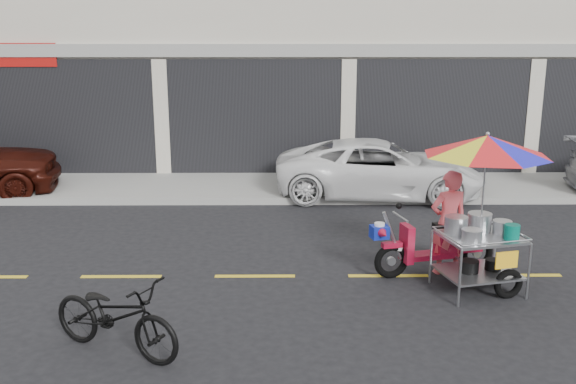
{
  "coord_description": "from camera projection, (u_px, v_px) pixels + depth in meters",
  "views": [
    {
      "loc": [
        -1.58,
        -8.98,
        3.6
      ],
      "look_at": [
        -1.5,
        0.6,
        1.15
      ],
      "focal_mm": 40.0,
      "sensor_mm": 36.0,
      "label": 1
    }
  ],
  "objects": [
    {
      "name": "near_bicycle",
      "position": [
        115.0,
        316.0,
        7.22
      ],
      "size": [
        1.83,
        1.35,
        0.92
      ],
      "primitive_type": "imported",
      "rotation": [
        0.0,
        0.0,
        1.09
      ],
      "color": "black",
      "rests_on": "ground"
    },
    {
      "name": "food_vendor_rig",
      "position": [
        470.0,
        188.0,
        9.0
      ],
      "size": [
        2.54,
        2.09,
        2.26
      ],
      "rotation": [
        0.0,
        0.0,
        0.24
      ],
      "color": "black",
      "rests_on": "ground"
    },
    {
      "name": "ground",
      "position": [
        388.0,
        276.0,
        9.61
      ],
      "size": [
        90.0,
        90.0,
        0.0
      ],
      "primitive_type": "plane",
      "color": "black"
    },
    {
      "name": "shophouse_block",
      "position": [
        432.0,
        6.0,
        18.84
      ],
      "size": [
        36.0,
        8.11,
        10.4
      ],
      "color": "beige",
      "rests_on": "ground"
    },
    {
      "name": "sidewalk",
      "position": [
        351.0,
        185.0,
        14.92
      ],
      "size": [
        45.0,
        3.0,
        0.15
      ],
      "primitive_type": "cube",
      "color": "gray",
      "rests_on": "ground"
    },
    {
      "name": "centerline",
      "position": [
        388.0,
        276.0,
        9.61
      ],
      "size": [
        42.0,
        0.1,
        0.01
      ],
      "primitive_type": "cube",
      "color": "gold",
      "rests_on": "ground"
    },
    {
      "name": "white_pickup",
      "position": [
        379.0,
        169.0,
        14.01
      ],
      "size": [
        4.64,
        2.42,
        1.25
      ],
      "primitive_type": "imported",
      "rotation": [
        0.0,
        0.0,
        1.49
      ],
      "color": "white",
      "rests_on": "ground"
    }
  ]
}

